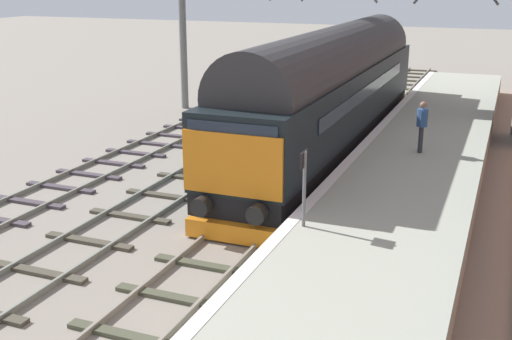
% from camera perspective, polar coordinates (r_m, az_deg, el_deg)
% --- Properties ---
extents(ground_plane, '(140.00, 140.00, 0.00)m').
position_cam_1_polar(ground_plane, '(19.08, 1.85, -2.79)').
color(ground_plane, gray).
rests_on(ground_plane, ground).
extents(track_main, '(2.50, 60.00, 0.15)m').
position_cam_1_polar(track_main, '(19.06, 1.85, -2.63)').
color(track_main, gray).
rests_on(track_main, ground).
extents(track_adjacent_west, '(2.50, 60.00, 0.15)m').
position_cam_1_polar(track_adjacent_west, '(20.37, -6.95, -1.45)').
color(track_adjacent_west, slate).
rests_on(track_adjacent_west, ground).
extents(track_adjacent_far_west, '(2.50, 60.00, 0.15)m').
position_cam_1_polar(track_adjacent_far_west, '(22.15, -14.73, -0.38)').
color(track_adjacent_far_west, gray).
rests_on(track_adjacent_far_west, ground).
extents(station_platform, '(4.00, 44.00, 1.01)m').
position_cam_1_polar(station_platform, '(18.08, 12.65, -2.66)').
color(station_platform, '#A0A696').
rests_on(station_platform, ground).
extents(diesel_locomotive, '(2.74, 18.74, 4.68)m').
position_cam_1_polar(diesel_locomotive, '(23.94, 6.81, 7.32)').
color(diesel_locomotive, black).
rests_on(diesel_locomotive, ground).
extents(platform_number_sign, '(0.10, 0.44, 1.74)m').
position_cam_1_polar(platform_number_sign, '(14.19, 4.30, -0.60)').
color(platform_number_sign, slate).
rests_on(platform_number_sign, station_platform).
extents(waiting_passenger, '(0.35, 0.51, 1.64)m').
position_cam_1_polar(waiting_passenger, '(21.00, 14.60, 4.17)').
color(waiting_passenger, '#303339').
rests_on(waiting_passenger, station_platform).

